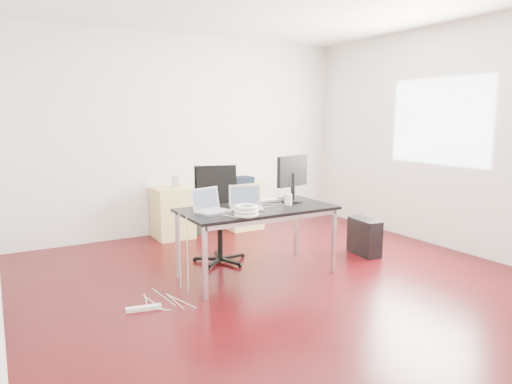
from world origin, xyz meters
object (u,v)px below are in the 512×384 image
filing_cabinet_left (173,213)px  pc_tower (364,237)px  filing_cabinet_right (242,205)px  desk (257,213)px  office_chair (218,209)px

filing_cabinet_left → pc_tower: bearing=-48.2°
filing_cabinet_right → pc_tower: filing_cabinet_right is taller
desk → pc_tower: (1.50, -0.03, -0.46)m
office_chair → filing_cabinet_right: (0.98, 1.25, -0.26)m
filing_cabinet_left → filing_cabinet_right: same height
office_chair → pc_tower: bearing=-7.4°
desk → office_chair: size_ratio=1.48×
desk → office_chair: 0.68m
filing_cabinet_left → pc_tower: size_ratio=1.56×
office_chair → pc_tower: office_chair is taller
filing_cabinet_left → pc_tower: (1.74, -1.95, -0.13)m
office_chair → filing_cabinet_right: 1.61m
office_chair → pc_tower: 1.81m
desk → pc_tower: size_ratio=3.56×
pc_tower → desk: bearing=-174.5°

